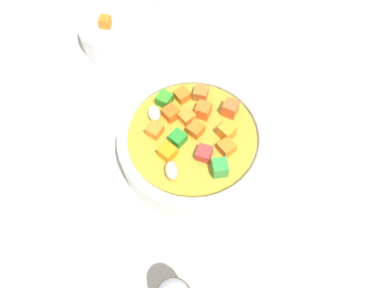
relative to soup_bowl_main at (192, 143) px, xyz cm
name	(u,v)px	position (x,y,z in cm)	size (l,w,h in cm)	color
ground_plane	(192,158)	(0.02, 0.01, -3.86)	(140.00, 140.00, 2.00)	#BAB2A0
soup_bowl_main	(192,143)	(0.00, 0.00, 0.00)	(17.47, 17.47, 6.63)	white
spoon	(260,81)	(-14.68, -1.52, -2.42)	(7.23, 21.89, 0.98)	silver
side_bowl_small	(122,28)	(-6.21, -21.12, -0.34)	(12.67, 12.67, 5.60)	white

